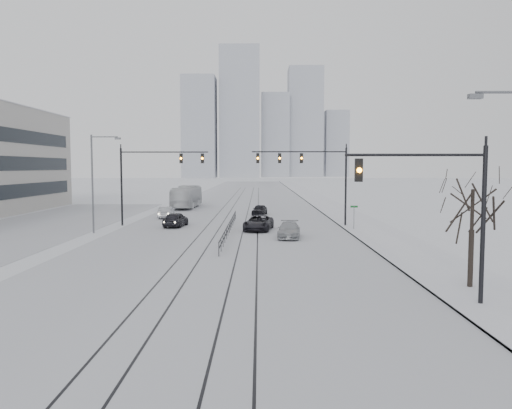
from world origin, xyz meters
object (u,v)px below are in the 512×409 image
Objects in this scene: traffic_mast_near at (446,202)px; sedan_nb_front at (259,223)px; sedan_nb_far at (260,210)px; box_truck at (187,197)px; sedan_nb_right at (289,230)px; bare_tree at (473,200)px; sedan_sb_inner at (176,219)px; sedan_sb_outer at (166,212)px.

sedan_nb_front is at bearing 107.33° from traffic_mast_near.
sedan_nb_far is 0.33× the size of box_truck.
box_truck reaches higher than sedan_nb_right.
bare_tree reaches higher than sedan_nb_front.
bare_tree reaches higher than sedan_sb_inner.
traffic_mast_near is at bearing -63.42° from sedan_nb_front.
sedan_sb_outer is 21.34m from sedan_nb_right.
sedan_sb_outer is 0.90× the size of sedan_nb_right.
sedan_nb_front is 28.18m from box_truck.
box_truck reaches higher than sedan_sb_outer.
sedan_sb_inner is 23.33m from box_truck.
sedan_nb_front is (-10.52, 23.00, -3.77)m from bare_tree.
sedan_nb_far is (-2.49, 20.35, -0.02)m from sedan_nb_right.
sedan_nb_far is at bearing 102.28° from sedan_nb_right.
bare_tree is 1.48× the size of sedan_sb_outer.
box_truck is at bearing -92.87° from sedan_sb_outer.
sedan_nb_right is (13.59, -16.45, -0.01)m from sedan_sb_outer.
sedan_sb_inner is 8.97m from sedan_sb_outer.
traffic_mast_near is 0.60× the size of box_truck.
box_truck is at bearing 118.42° from sedan_nb_right.
bare_tree is 53.52m from box_truck.
sedan_nb_far is (11.10, 3.90, -0.03)m from sedan_sb_outer.
sedan_nb_right is at bearing 113.70° from bare_tree.
box_truck is at bearing 121.47° from sedan_nb_front.
sedan_sb_inner is at bearing 149.85° from sedan_nb_right.
sedan_sb_outer reaches higher than sedan_nb_far.
bare_tree reaches higher than box_truck.
bare_tree is 0.53× the size of box_truck.
bare_tree reaches higher than sedan_nb_far.
sedan_sb_inner is (-16.53, 28.87, -3.81)m from traffic_mast_near.
sedan_nb_far is at bearing 98.81° from sedan_nb_front.
traffic_mast_near is 1.84× the size of sedan_nb_far.
box_truck reaches higher than sedan_sb_inner.
sedan_sb_outer is at bearing 90.92° from box_truck.
sedan_sb_outer is 0.80× the size of sedan_nb_front.
sedan_sb_outer is 0.36× the size of box_truck.
bare_tree is at bearing -56.15° from sedan_nb_front.
sedan_sb_outer is at bearing -66.50° from sedan_sb_inner.
traffic_mast_near is 1.59× the size of sedan_sb_inner.
traffic_mast_near is 27.51m from sedan_nb_front.
traffic_mast_near is 1.52× the size of sedan_nb_right.
bare_tree is 39.94m from sedan_nb_far.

